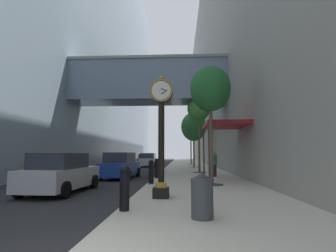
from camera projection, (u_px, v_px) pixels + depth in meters
ground_plane at (166, 168)px, 30.08m from camera, size 110.00×110.00×0.00m
sidewalk_right at (189, 166)px, 32.92m from camera, size 5.56×80.00×0.14m
building_block_left at (82, 26)px, 35.71m from camera, size 22.49×80.00×39.07m
building_block_right at (242, 48)px, 34.28m from camera, size 9.00×80.00×31.56m
street_clock at (161, 129)px, 9.00m from camera, size 0.84×0.55×4.31m
bollard_nearest at (125, 187)px, 6.82m from camera, size 0.28×0.28×1.20m
bollard_third at (151, 171)px, 12.92m from camera, size 0.28×0.28×1.20m
bollard_fourth at (157, 168)px, 15.97m from camera, size 0.28×0.28×1.20m
bollard_fifth at (161, 166)px, 19.02m from camera, size 0.28×0.28×1.20m
street_tree_near at (210, 90)px, 12.91m from camera, size 2.03×2.03×5.96m
street_tree_mid_near at (199, 109)px, 21.26m from camera, size 1.88×1.88×6.35m
street_tree_mid_far at (194, 127)px, 29.50m from camera, size 2.89×2.89×6.30m
street_tree_far at (191, 128)px, 37.87m from camera, size 2.75×2.75×6.92m
trash_bin at (202, 195)px, 5.98m from camera, size 0.53×0.53×1.05m
pedestrian_walking at (214, 163)px, 17.05m from camera, size 0.48×0.48×1.69m
storefront_awning at (224, 126)px, 15.16m from camera, size 2.40×3.60×3.30m
car_white_near at (148, 160)px, 32.67m from camera, size 2.14×4.60×1.74m
car_black_mid at (145, 160)px, 38.38m from camera, size 2.22×4.36×1.61m
car_silver_far at (61, 173)px, 10.87m from camera, size 2.13×4.28×1.67m
car_blue_trailing at (121, 166)px, 17.23m from camera, size 2.13×4.53×1.73m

